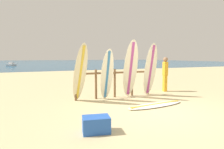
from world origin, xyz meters
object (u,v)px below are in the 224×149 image
object	(u,v)px
beachgoer_standing	(165,73)
surfboard_leaning_center	(150,70)
surfboard_leaning_left	(107,75)
cooler_box	(96,124)
surfboard_leaning_center_left	(130,69)
surfboard_rack	(115,80)
surfboard_lying_on_sand	(156,105)
small_boat_offshore	(11,64)
surfboard_leaning_far_left	(80,73)

from	to	relation	value
beachgoer_standing	surfboard_leaning_center	bearing A→B (deg)	-154.16
surfboard_leaning_left	cooler_box	world-z (taller)	surfboard_leaning_left
surfboard_leaning_center_left	surfboard_leaning_center	bearing A→B (deg)	3.92
surfboard_rack	beachgoer_standing	distance (m)	2.81
surfboard_lying_on_sand	beachgoer_standing	world-z (taller)	beachgoer_standing
small_boat_offshore	cooler_box	bearing A→B (deg)	-81.14
surfboard_leaning_left	small_boat_offshore	world-z (taller)	surfboard_leaning_left
surfboard_leaning_center_left	surfboard_leaning_center	size ratio (longest dim) A/B	1.04
beachgoer_standing	surfboard_leaning_far_left	bearing A→B (deg)	-172.03
surfboard_rack	surfboard_leaning_center	distance (m)	1.60
beachgoer_standing	surfboard_leaning_center_left	bearing A→B (deg)	-163.18
surfboard_rack	surfboard_leaning_center_left	size ratio (longest dim) A/B	1.43
surfboard_rack	surfboard_leaning_far_left	distance (m)	1.59
surfboard_leaning_far_left	surfboard_leaning_left	xyz separation A→B (m)	(1.01, -0.10, -0.09)
surfboard_lying_on_sand	small_boat_offshore	xyz separation A→B (m)	(-8.18, 34.65, 0.22)
surfboard_leaning_far_left	small_boat_offshore	bearing A→B (deg)	100.09
surfboard_leaning_far_left	surfboard_leaning_center	world-z (taller)	surfboard_leaning_center
surfboard_rack	surfboard_leaning_center	bearing A→B (deg)	-12.64
surfboard_rack	surfboard_leaning_center_left	bearing A→B (deg)	-38.39
surfboard_lying_on_sand	beachgoer_standing	size ratio (longest dim) A/B	1.37
surfboard_rack	surfboard_lying_on_sand	size ratio (longest dim) A/B	1.47
surfboard_leaning_center_left	beachgoer_standing	size ratio (longest dim) A/B	1.40
small_boat_offshore	cooler_box	world-z (taller)	small_boat_offshore
surfboard_lying_on_sand	beachgoer_standing	bearing A→B (deg)	46.08
surfboard_leaning_center	surfboard_leaning_center_left	bearing A→B (deg)	-176.08
surfboard_leaning_left	surfboard_leaning_center_left	bearing A→B (deg)	0.97
surfboard_leaning_left	surfboard_leaning_center	size ratio (longest dim) A/B	0.88
beachgoer_standing	cooler_box	world-z (taller)	beachgoer_standing
surfboard_leaning_left	beachgoer_standing	xyz separation A→B (m)	(3.30, 0.71, -0.07)
surfboard_leaning_center	surfboard_lying_on_sand	world-z (taller)	surfboard_leaning_center
surfboard_leaning_left	surfboard_leaning_center_left	xyz separation A→B (m)	(1.02, 0.02, 0.18)
small_boat_offshore	surfboard_leaning_left	bearing A→B (deg)	-78.26
surfboard_leaning_center_left	beachgoer_standing	world-z (taller)	surfboard_leaning_center_left
surfboard_leaning_center	small_boat_offshore	bearing A→B (deg)	105.07
beachgoer_standing	surfboard_leaning_left	bearing A→B (deg)	-167.92
surfboard_leaning_left	cooler_box	size ratio (longest dim) A/B	3.31
surfboard_leaning_left	small_boat_offshore	size ratio (longest dim) A/B	0.78
small_boat_offshore	surfboard_leaning_center	bearing A→B (deg)	-74.93
surfboard_leaning_far_left	surfboard_leaning_left	size ratio (longest dim) A/B	1.09
surfboard_leaning_center	cooler_box	bearing A→B (deg)	-139.57
surfboard_leaning_center	cooler_box	distance (m)	4.46
surfboard_leaning_center_left	beachgoer_standing	bearing A→B (deg)	16.82
surfboard_leaning_left	surfboard_lying_on_sand	distance (m)	2.12
surfboard_leaning_left	cooler_box	xyz separation A→B (m)	(-1.30, -2.74, -0.81)
surfboard_lying_on_sand	cooler_box	size ratio (longest dim) A/B	3.82
surfboard_rack	surfboard_leaning_left	world-z (taller)	surfboard_leaning_left
surfboard_leaning_center_left	surfboard_lying_on_sand	xyz separation A→B (m)	(0.25, -1.41, -1.14)
surfboard_leaning_far_left	surfboard_leaning_center	distance (m)	3.03
surfboard_leaning_center	surfboard_lying_on_sand	xyz separation A→B (m)	(-0.74, -1.48, -1.09)
surfboard_leaning_far_left	small_boat_offshore	xyz separation A→B (m)	(-5.90, 33.15, -0.83)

